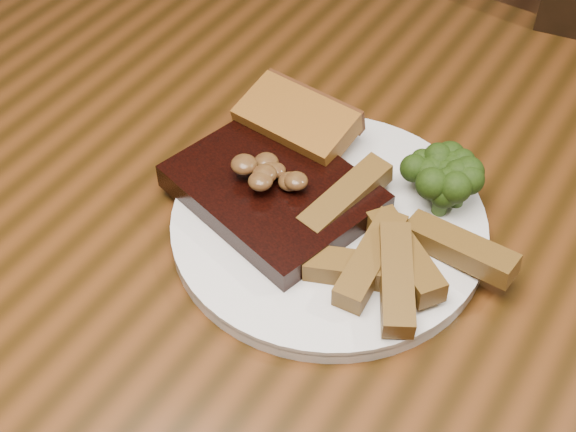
{
  "coord_description": "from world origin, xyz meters",
  "views": [
    {
      "loc": [
        0.23,
        -0.39,
        1.29
      ],
      "look_at": [
        -0.02,
        -0.0,
        0.78
      ],
      "focal_mm": 50.0,
      "sensor_mm": 36.0,
      "label": 1
    }
  ],
  "objects_px": {
    "steak": "(273,191)",
    "potato_wedges": "(395,243)",
    "garlic_bread": "(296,136)",
    "plate": "(329,225)",
    "dining_table": "(304,307)"
  },
  "relations": [
    {
      "from": "steak",
      "to": "garlic_bread",
      "type": "distance_m",
      "value": 0.08
    },
    {
      "from": "plate",
      "to": "garlic_bread",
      "type": "distance_m",
      "value": 0.1
    },
    {
      "from": "dining_table",
      "to": "steak",
      "type": "relative_size",
      "value": 9.35
    },
    {
      "from": "dining_table",
      "to": "potato_wedges",
      "type": "xyz_separation_m",
      "value": [
        0.07,
        0.02,
        0.12
      ]
    },
    {
      "from": "dining_table",
      "to": "plate",
      "type": "distance_m",
      "value": 0.1
    },
    {
      "from": "steak",
      "to": "potato_wedges",
      "type": "xyz_separation_m",
      "value": [
        0.12,
        0.0,
        -0.0
      ]
    },
    {
      "from": "potato_wedges",
      "to": "plate",
      "type": "bearing_deg",
      "value": 179.14
    },
    {
      "from": "plate",
      "to": "steak",
      "type": "xyz_separation_m",
      "value": [
        -0.05,
        -0.01,
        0.02
      ]
    },
    {
      "from": "steak",
      "to": "potato_wedges",
      "type": "height_order",
      "value": "steak"
    },
    {
      "from": "dining_table",
      "to": "plate",
      "type": "relative_size",
      "value": 5.74
    },
    {
      "from": "steak",
      "to": "garlic_bread",
      "type": "bearing_deg",
      "value": 121.55
    },
    {
      "from": "plate",
      "to": "dining_table",
      "type": "bearing_deg",
      "value": -106.34
    },
    {
      "from": "plate",
      "to": "steak",
      "type": "bearing_deg",
      "value": -174.08
    },
    {
      "from": "dining_table",
      "to": "steak",
      "type": "height_order",
      "value": "steak"
    },
    {
      "from": "potato_wedges",
      "to": "garlic_bread",
      "type": "bearing_deg",
      "value": 154.39
    }
  ]
}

